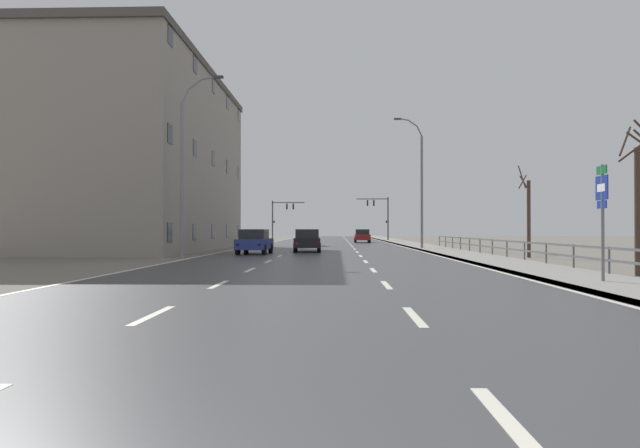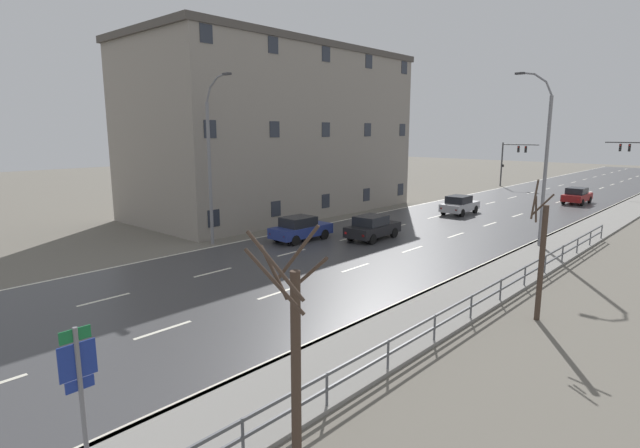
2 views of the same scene
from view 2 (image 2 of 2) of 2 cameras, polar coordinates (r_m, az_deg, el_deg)
ground_plane at (r=42.33m, az=17.76°, el=0.79°), size 160.00×160.00×0.12m
road_asphalt_strip at (r=53.36m, az=23.21°, el=2.46°), size 14.00×120.00×0.03m
sidewalk_right at (r=51.25m, az=32.11°, el=1.44°), size 3.00×120.00×0.12m
guardrail at (r=18.95m, az=17.17°, el=-8.70°), size 0.07×37.13×1.00m
street_lamp_midground at (r=31.75m, az=24.54°, el=6.54°), size 2.27×0.24×10.32m
street_lamp_left_bank at (r=30.27m, az=-12.56°, el=6.84°), size 2.39×0.24×10.09m
highway_sign at (r=10.53m, az=-26.05°, el=-16.85°), size 0.09×0.68×3.38m
traffic_signal_right at (r=62.17m, az=32.99°, el=6.41°), size 4.36×0.36×5.95m
traffic_signal_left at (r=66.29m, az=21.30°, el=7.32°), size 4.50×0.36×5.51m
car_far_left at (r=53.26m, az=27.68°, el=2.95°), size 1.86×4.11×1.57m
car_near_left at (r=31.66m, az=6.10°, el=-0.37°), size 1.99×4.18×1.57m
car_distant at (r=31.11m, az=-2.29°, el=-0.51°), size 1.95×4.16×1.57m
car_mid_centre at (r=42.85m, az=15.90°, el=2.18°), size 1.91×4.14×1.57m
brick_building at (r=42.79m, az=-5.17°, el=10.66°), size 11.70×24.35×13.69m
bare_tree_near at (r=9.78m, az=-2.99°, el=-15.61°), size 1.32×1.37×5.12m
bare_tree_mid at (r=19.49m, az=24.29°, el=-3.62°), size 0.65×1.07×5.15m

